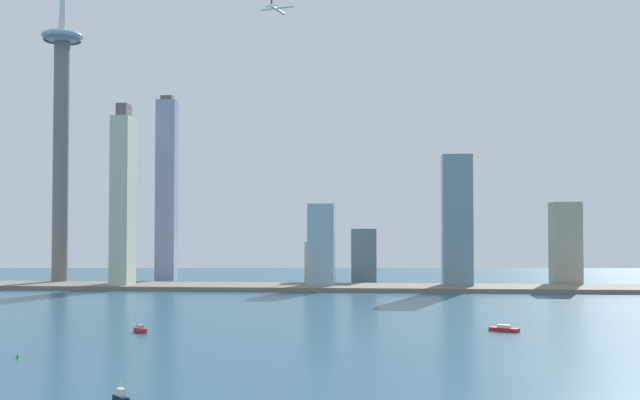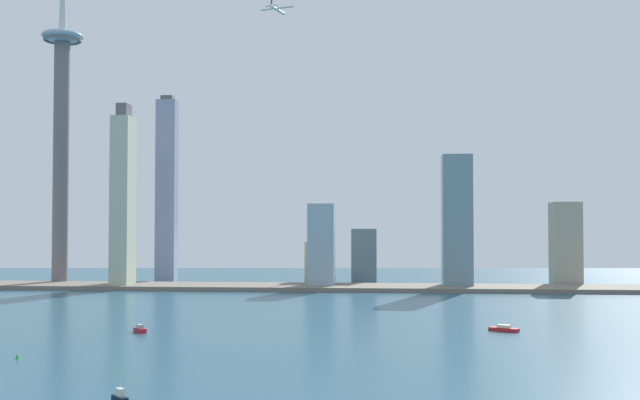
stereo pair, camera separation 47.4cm
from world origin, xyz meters
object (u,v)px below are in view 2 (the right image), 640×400
Objects in this scene: boat_1 at (120,397)px; skyscraper_7 at (566,244)px; skyscraper_2 at (457,222)px; boat_0 at (504,329)px; skyscraper_4 at (315,263)px; boat_2 at (140,329)px; observation_tower at (62,113)px; skyscraper_5 at (123,200)px; channel_buoy_0 at (17,356)px; skyscraper_1 at (167,190)px; airplane at (277,10)px; skyscraper_6 at (364,256)px; skyscraper_3 at (322,246)px.

skyscraper_7 is at bearing 110.10° from boat_1.
skyscraper_2 is 7.51× the size of boat_0.
skyscraper_4 is 6.38× the size of boat_2.
skyscraper_2 is (364.44, -19.57, -102.07)m from observation_tower.
channel_buoy_0 is (78.12, -351.08, -76.53)m from skyscraper_5.
skyscraper_7 is at bearing -3.87° from skyscraper_1.
airplane reaches higher than skyscraper_5.
observation_tower is 6.60× the size of skyscraper_6.
skyscraper_4 is 233.98m from airplane.
airplane is at bearing -8.69° from observation_tower.
boat_2 is at bearing -143.34° from boat_0.
skyscraper_1 is at bearing 167.32° from skyscraper_2.
airplane reaches higher than skyscraper_7.
skyscraper_7 is 32.02× the size of channel_buoy_0.
channel_buoy_0 is (-69.11, 73.02, -0.41)m from boat_1.
channel_buoy_0 is (-131.74, -433.68, -24.90)m from skyscraper_6.
boat_1 is at bearing -64.46° from observation_tower.
skyscraper_7 is (218.01, 39.78, 1.09)m from skyscraper_3.
skyscraper_5 is 299.06m from boat_2.
skyscraper_5 reaches higher than skyscraper_6.
skyscraper_5 reaches higher than skyscraper_4.
skyscraper_5 is 3.12× the size of skyscraper_6.
skyscraper_2 is at bearing 120.55° from boat_0.
skyscraper_5 is 68.21× the size of channel_buoy_0.
observation_tower is 1.88× the size of skyscraper_1.
skyscraper_5 is at bearing -175.87° from skyscraper_3.
skyscraper_2 is 1.53× the size of skyscraper_7.
observation_tower is 489.05m from boat_0.
observation_tower is at bearing 98.52° from airplane.
skyscraper_1 is 209.03m from airplane.
skyscraper_3 is 0.97× the size of skyscraper_7.
channel_buoy_0 is (-212.65, -100.16, -0.10)m from boat_0.
skyscraper_4 is 339.62m from boat_0.
boat_1 is 492.14m from airplane.
skyscraper_1 reaches higher than boat_2.
skyscraper_3 is 4.77× the size of boat_0.
channel_buoy_0 is at bearing -77.46° from skyscraper_5.
skyscraper_7 reaches higher than skyscraper_3.
boat_2 is at bearing -69.03° from skyscraper_5.
skyscraper_5 is at bearing -15.69° from boat_2.
skyscraper_4 is at bearing 142.84° from boat_0.
skyscraper_6 is at bearing 130.28° from boat_1.
skyscraper_3 is at bearing 4.13° from skyscraper_5.
observation_tower reaches higher than airplane.
skyscraper_3 is 31.11× the size of channel_buoy_0.
skyscraper_3 is at bearing -5.29° from observation_tower.
skyscraper_3 is (157.79, -65.21, -53.03)m from skyscraper_1.
skyscraper_5 is 15.87× the size of boat_2.
skyscraper_3 is 7.24× the size of boat_2.
skyscraper_7 is (392.48, 52.37, -39.55)m from skyscraper_5.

